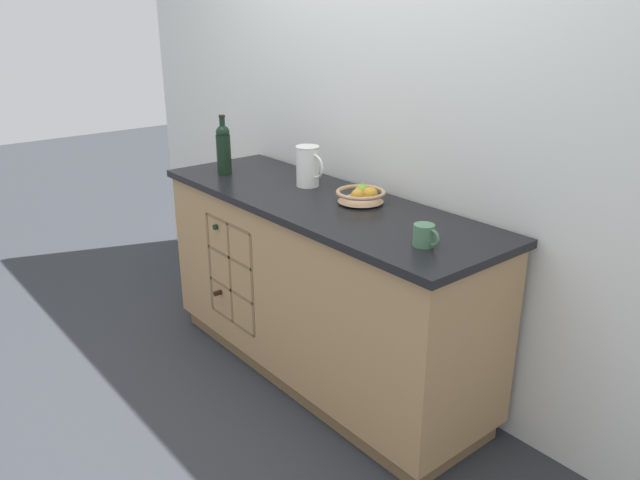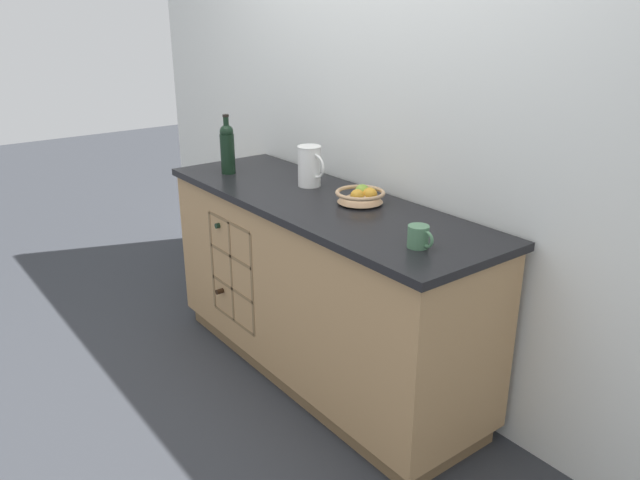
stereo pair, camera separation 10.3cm
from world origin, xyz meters
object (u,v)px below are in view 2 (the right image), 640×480
(white_pitcher, at_px, (310,165))
(standing_wine_bottle, at_px, (227,147))
(fruit_bowl, at_px, (361,195))
(ceramic_mug, at_px, (419,237))

(white_pitcher, height_order, standing_wine_bottle, standing_wine_bottle)
(fruit_bowl, height_order, white_pitcher, white_pitcher)
(white_pitcher, bearing_deg, ceramic_mug, -11.00)
(fruit_bowl, bearing_deg, standing_wine_bottle, -166.23)
(white_pitcher, xyz_separation_m, standing_wine_bottle, (-0.46, -0.20, 0.04))
(fruit_bowl, relative_size, white_pitcher, 1.12)
(standing_wine_bottle, bearing_deg, fruit_bowl, 13.77)
(ceramic_mug, xyz_separation_m, standing_wine_bottle, (-1.38, -0.02, 0.10))
(ceramic_mug, height_order, standing_wine_bottle, standing_wine_bottle)
(ceramic_mug, relative_size, standing_wine_bottle, 0.37)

